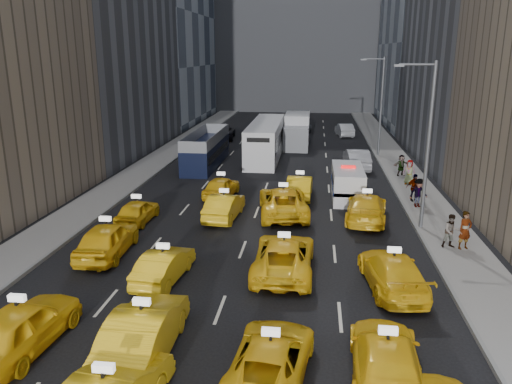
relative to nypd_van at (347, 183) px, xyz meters
The scene contains 36 objects.
ground 18.66m from the nypd_van, 107.60° to the right, with size 160.00×160.00×0.00m, color black.
sidewalk_west 17.71m from the nypd_van, 155.83° to the left, with size 3.00×90.00×0.15m, color gray.
sidewalk_east 8.77m from the nypd_van, 56.10° to the left, with size 3.00×90.00×0.15m, color gray.
curb_west 16.40m from the nypd_van, 153.75° to the left, with size 0.15×90.00×0.18m, color slate.
curb_east 8.06m from the nypd_van, 64.75° to the left, with size 0.15×90.00×0.18m, color slate.
streetlight_near 7.82m from the nypd_van, 58.36° to the right, with size 2.15×0.22×9.00m.
streetlight_far 15.19m from the nypd_van, 76.01° to the left, with size 2.15×0.22×9.00m.
taxi_4 22.32m from the nypd_van, 121.10° to the right, with size 1.95×4.85×1.65m, color yellow.
taxi_5 20.34m from the nypd_van, 111.61° to the right, with size 1.77×5.07×1.67m, color yellow.
taxi_6 19.91m from the nypd_van, 99.73° to the right, with size 2.20×4.78×1.33m, color yellow.
taxi_7 19.35m from the nypd_van, 89.98° to the right, with size 2.02×4.98×1.44m, color yellow.
taxi_8 16.38m from the nypd_van, 136.86° to the right, with size 1.92×4.76×1.62m, color yellow.
taxi_9 15.95m from the nypd_van, 122.05° to the right, with size 1.42×4.07×1.34m, color yellow.
taxi_10 12.58m from the nypd_van, 105.92° to the right, with size 2.54×5.51×1.53m, color yellow.
taxi_11 13.23m from the nypd_van, 85.33° to the right, with size 2.08×5.13×1.49m, color yellow.
taxi_12 13.76m from the nypd_van, 152.25° to the right, with size 1.57×3.89×1.33m, color yellow.
taxi_13 8.97m from the nypd_van, 145.36° to the right, with size 1.55×4.44×1.46m, color yellow.
taxi_14 5.68m from the nypd_van, 134.88° to the right, with size 2.72×5.90×1.64m, color yellow.
taxi_15 4.63m from the nypd_van, 79.80° to the right, with size 2.19×5.38×1.56m, color yellow.
taxi_16 8.41m from the nypd_van, behind, with size 1.65×4.09×1.39m, color yellow.
taxi_17 3.16m from the nypd_van, behind, with size 1.58×4.54×1.50m, color yellow.
nypd_van is the anchor object (origin of this frame).
double_decker 14.41m from the nypd_van, 142.53° to the left, with size 3.07×9.96×2.85m.
city_bus 14.36m from the nypd_van, 117.81° to the left, with size 4.29×12.84×3.25m.
box_truck 18.95m from the nypd_van, 102.42° to the left, with size 3.18×7.38×3.27m.
misc_car_0 9.01m from the nypd_van, 81.86° to the left, with size 1.77×5.07×1.67m, color #9D9EA4.
misc_car_1 25.60m from the nypd_van, 119.25° to the left, with size 2.51×5.43×1.51m, color black.
misc_car_2 30.12m from the nypd_van, 97.53° to the left, with size 2.20×5.41×1.57m, color gray.
misc_car_3 29.10m from the nypd_van, 106.71° to the left, with size 1.76×4.36×1.49m, color black.
misc_car_4 25.78m from the nypd_van, 87.42° to the left, with size 1.56×4.46×1.47m, color #A4A6AB.
pedestrian_0 10.12m from the nypd_van, 59.67° to the right, with size 0.69×0.46×1.90m, color gray.
pedestrian_1 9.76m from the nypd_van, 62.52° to the right, with size 0.82×0.45×1.69m, color gray.
pedestrian_2 4.64m from the nypd_van, 25.29° to the right, with size 1.16×0.48×1.80m, color gray.
pedestrian_3 4.23m from the nypd_van, ahead, with size 1.04×0.47×1.78m, color gray.
pedestrian_4 5.86m from the nypd_van, 38.08° to the left, with size 0.88×0.48×1.80m, color gray.
pedestrian_5 7.64m from the nypd_van, 54.22° to the left, with size 1.53×0.44×1.65m, color gray.
Camera 1 is at (3.34, -14.70, 9.41)m, focal length 35.00 mm.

